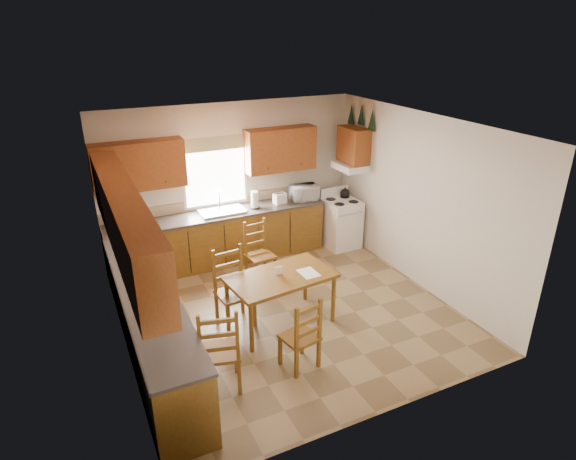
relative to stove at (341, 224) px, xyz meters
name	(u,v)px	position (x,y,z in m)	size (l,w,h in m)	color
floor	(288,311)	(-1.88, -1.62, -0.44)	(4.50, 4.50, 0.00)	olive
ceiling	(288,126)	(-1.88, -1.62, 2.26)	(4.50, 4.50, 0.00)	brown
wall_left	(114,259)	(-4.13, -1.62, 0.91)	(4.50, 4.50, 0.00)	beige
wall_right	(419,202)	(0.37, -1.62, 0.91)	(4.50, 4.50, 0.00)	beige
wall_back	(232,181)	(-1.88, 0.63, 0.91)	(4.50, 4.50, 0.00)	beige
wall_front	(388,308)	(-1.88, -3.87, 0.91)	(4.50, 4.50, 0.00)	beige
lower_cab_back	(220,239)	(-2.25, 0.33, 0.00)	(3.75, 0.60, 0.88)	brown
lower_cab_left	(151,324)	(-3.83, -1.77, 0.00)	(0.60, 3.60, 0.88)	brown
counter_back	(218,214)	(-2.25, 0.33, 0.46)	(3.75, 0.63, 0.04)	#443C39
counter_left	(147,292)	(-3.83, -1.77, 0.46)	(0.63, 3.60, 0.04)	#443C39
backsplash	(212,203)	(-2.25, 0.62, 0.57)	(3.75, 0.01, 0.18)	#9E8768
upper_cab_back_left	(139,166)	(-3.43, 0.46, 1.42)	(1.41, 0.33, 0.75)	brown
upper_cab_back_right	(281,149)	(-1.02, 0.46, 1.42)	(1.25, 0.33, 0.75)	brown
upper_cab_left	(124,221)	(-3.96, -1.77, 1.42)	(0.33, 3.60, 0.75)	brown
upper_cab_stove	(353,145)	(0.20, 0.03, 1.46)	(0.33, 0.62, 0.62)	brown
range_hood	(350,166)	(0.15, 0.03, 1.08)	(0.44, 0.62, 0.12)	white
window_frame	(215,173)	(-2.18, 0.60, 1.11)	(1.13, 0.02, 1.18)	white
window_pane	(215,173)	(-2.18, 0.59, 1.11)	(1.05, 0.01, 1.10)	white
window_valance	(214,144)	(-2.18, 0.57, 1.61)	(1.19, 0.01, 0.24)	#4D6735
sink_basin	(222,211)	(-2.18, 0.33, 0.50)	(0.75, 0.45, 0.04)	silver
pine_decal_a	(372,120)	(0.33, -0.29, 1.94)	(0.22, 0.22, 0.36)	black
pine_decal_b	(361,115)	(0.33, 0.03, 1.98)	(0.22, 0.22, 0.36)	black
pine_decal_c	(351,114)	(0.33, 0.35, 1.94)	(0.22, 0.22, 0.36)	black
stove	(341,224)	(0.00, 0.00, 0.00)	(0.59, 0.61, 0.88)	white
coffeemaker	(123,218)	(-3.78, 0.30, 0.66)	(0.21, 0.26, 0.36)	white
paper_towel	(255,200)	(-1.60, 0.28, 0.63)	(0.13, 0.13, 0.30)	white
toaster	(280,198)	(-1.11, 0.31, 0.57)	(0.22, 0.14, 0.18)	white
microwave	(304,193)	(-0.63, 0.30, 0.62)	(0.45, 0.32, 0.27)	white
dining_table	(281,300)	(-2.09, -1.85, -0.06)	(1.41, 0.81, 0.76)	brown
chair_near_left	(219,346)	(-3.25, -2.70, 0.10)	(0.46, 0.44, 1.09)	brown
chair_near_right	(300,332)	(-2.27, -2.77, 0.04)	(0.40, 0.38, 0.96)	brown
chair_far_left	(234,289)	(-2.66, -1.58, 0.11)	(0.46, 0.44, 1.09)	brown
chair_far_right	(260,252)	(-1.86, -0.57, 0.05)	(0.41, 0.39, 0.99)	brown
table_paper	(309,273)	(-1.72, -1.95, 0.32)	(0.23, 0.31, 0.00)	white
table_card	(279,271)	(-2.10, -1.81, 0.37)	(0.09, 0.02, 0.12)	white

